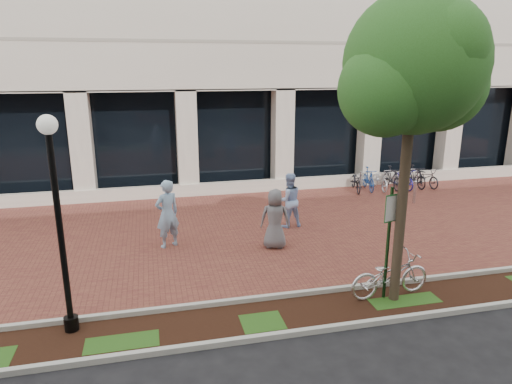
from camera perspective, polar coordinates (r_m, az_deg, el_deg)
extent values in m
plane|color=black|center=(14.81, 1.14, -4.66)|extent=(120.00, 120.00, 0.00)
cube|color=brown|center=(14.80, 1.14, -4.65)|extent=(40.00, 9.00, 0.01)
cube|color=black|center=(10.27, 8.70, -14.43)|extent=(40.00, 1.50, 0.01)
cube|color=#B1B2A8|center=(10.85, 7.21, -12.30)|extent=(40.00, 0.12, 0.12)
cube|color=#B1B2A8|center=(9.65, 10.43, -16.25)|extent=(40.00, 0.12, 0.12)
cube|color=black|center=(19.61, -2.93, 6.65)|extent=(40.00, 0.15, 4.20)
cube|color=beige|center=(18.92, -2.25, 0.61)|extent=(40.00, 0.25, 0.50)
cube|color=beige|center=(18.93, -2.54, 6.34)|extent=(0.80, 0.80, 4.20)
cube|color=#133516|center=(10.51, 16.15, -6.29)|extent=(0.05, 0.05, 2.61)
cube|color=#186328|center=(10.22, 16.57, -1.98)|extent=(0.34, 0.02, 0.62)
cube|color=white|center=(10.20, 16.62, -2.00)|extent=(0.30, 0.01, 0.56)
cylinder|color=black|center=(10.12, -22.07, -15.00)|extent=(0.28, 0.28, 0.30)
cylinder|color=black|center=(9.37, -23.19, -5.26)|extent=(0.12, 0.12, 3.95)
sphere|color=silver|center=(8.89, -24.64, 7.66)|extent=(0.36, 0.36, 0.36)
cylinder|color=#483929|center=(10.32, 17.60, -3.47)|extent=(0.22, 0.22, 3.74)
sphere|color=#26551A|center=(9.81, 19.20, 15.00)|extent=(2.82, 2.82, 2.82)
sphere|color=#26551A|center=(10.48, 21.84, 12.41)|extent=(1.97, 1.97, 1.97)
sphere|color=#26551A|center=(9.28, 15.86, 12.22)|extent=(1.83, 1.83, 1.83)
imported|color=silver|center=(10.94, 16.40, -9.93)|extent=(2.02, 0.85, 1.04)
imported|color=#8BB0CF|center=(13.33, -11.03, -2.70)|extent=(0.87, 0.75, 2.01)
imported|color=#9CB9E8|center=(14.82, 4.10, -1.02)|extent=(0.92, 0.74, 1.80)
imported|color=slate|center=(13.08, 2.39, -3.38)|extent=(0.98, 0.79, 1.75)
cylinder|color=#AEAEB2|center=(18.45, 19.20, -0.16)|extent=(0.11, 0.11, 0.80)
sphere|color=#AEAEB2|center=(18.35, 19.32, 1.20)|extent=(0.12, 0.12, 0.12)
imported|color=black|center=(19.65, 12.44, 1.37)|extent=(0.94, 1.74, 0.87)
imported|color=navy|center=(19.88, 13.88, 1.58)|extent=(0.74, 1.65, 0.96)
imported|color=#B7B7BB|center=(20.15, 15.26, 1.53)|extent=(0.78, 1.71, 0.87)
imported|color=black|center=(20.40, 16.63, 1.73)|extent=(0.58, 1.63, 0.96)
imported|color=navy|center=(20.69, 17.95, 1.67)|extent=(0.62, 1.66, 0.87)
imported|color=black|center=(20.97, 19.25, 1.87)|extent=(0.49, 1.61, 0.96)
imported|color=black|center=(21.27, 20.49, 1.81)|extent=(0.70, 1.69, 0.87)
cylinder|color=#AEAEB2|center=(20.42, 16.62, 1.51)|extent=(0.04, 0.04, 0.80)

